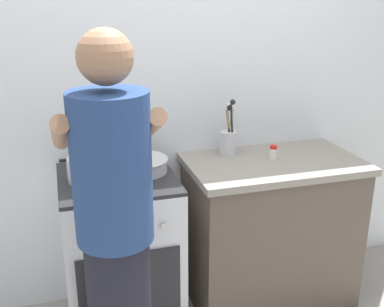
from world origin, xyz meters
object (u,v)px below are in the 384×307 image
spice_bottle (273,153)px  stove_range (121,253)px  utensil_crock (229,139)px  mixing_bowl (142,164)px  person (116,246)px  pot (89,169)px

spice_bottle → stove_range: bearing=-178.7°
utensil_crock → spice_bottle: (0.22, -0.16, -0.05)m
mixing_bowl → person: bearing=-108.9°
utensil_crock → spice_bottle: utensil_crock is taller
person → pot: bearing=94.5°
utensil_crock → spice_bottle: bearing=-35.9°
mixing_bowl → person: 0.72m
utensil_crock → pot: bearing=-167.9°
mixing_bowl → spice_bottle: 0.76m
utensil_crock → mixing_bowl: bearing=-166.0°
person → spice_bottle: bearing=33.4°
utensil_crock → person: person is taller
pot → mixing_bowl: (0.28, 0.04, -0.02)m
stove_range → person: bearing=-98.1°
pot → utensil_crock: bearing=12.1°
spice_bottle → person: person is taller
utensil_crock → spice_bottle: size_ratio=4.03×
pot → person: 0.64m
utensil_crock → person: (-0.77, -0.81, -0.13)m
pot → person: size_ratio=0.17×
stove_range → mixing_bowl: bearing=16.2°
stove_range → spice_bottle: 1.03m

